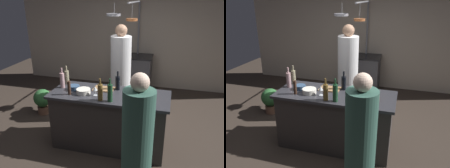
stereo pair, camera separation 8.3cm
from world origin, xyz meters
The scene contains 21 objects.
ground_plane centered at (0.00, 0.00, 0.00)m, with size 9.00×9.00×0.00m, color #382D26.
back_wall centered at (0.00, 2.85, 1.30)m, with size 6.40×0.16×2.60m, color #BCAD99.
kitchen_island centered at (0.00, 0.00, 0.45)m, with size 1.80×0.72×0.90m.
stove_range centered at (0.00, 2.45, 0.45)m, with size 0.80×0.64×0.89m.
chef centered at (-0.06, 0.99, 0.84)m, with size 0.38×0.38×1.81m.
bar_stool_right centered at (0.52, -0.62, 0.38)m, with size 0.28×0.28×0.68m.
guest_right centered at (0.58, -0.98, 0.74)m, with size 0.34×0.34×1.59m.
overhead_pot_rack centered at (-0.08, 1.96, 1.64)m, with size 0.60×1.47×2.17m.
potted_plant centered at (-1.60, 0.68, 0.30)m, with size 0.36×0.36×0.52m.
cutting_board centered at (-0.13, 0.14, 0.91)m, with size 0.32×0.22×0.02m, color #997047.
pepper_mill centered at (-0.57, -0.18, 1.01)m, with size 0.05×0.05×0.21m, color #382319.
wine_bottle_amber centered at (-0.06, -0.25, 1.02)m, with size 0.07×0.07×0.32m.
wine_bottle_green centered at (0.08, -0.26, 1.03)m, with size 0.07×0.07×0.33m.
wine_bottle_white centered at (-0.79, 0.21, 1.02)m, with size 0.07×0.07×0.31m.
wine_bottle_dark centered at (0.08, 0.19, 1.01)m, with size 0.07×0.07×0.30m.
wine_bottle_rose centered at (-0.79, 0.05, 1.03)m, with size 0.07×0.07×0.33m.
wine_glass_near_left_guest centered at (-0.18, -0.12, 1.01)m, with size 0.07×0.07×0.15m.
wine_glass_by_chef centered at (0.37, 0.03, 1.01)m, with size 0.07×0.07×0.15m.
mixing_bowl_blue centered at (-0.58, 0.02, 0.93)m, with size 0.17×0.17×0.07m, color #334C6B.
mixing_bowl_wooden centered at (0.56, -0.04, 0.93)m, with size 0.21×0.21×0.07m, color brown.
mixing_bowl_ceramic centered at (-0.38, -0.09, 0.94)m, with size 0.21×0.21×0.07m, color silver.
Camera 1 is at (0.86, -3.05, 2.28)m, focal length 36.84 mm.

